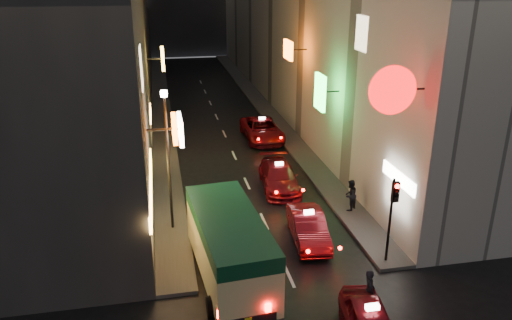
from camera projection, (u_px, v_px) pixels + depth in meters
sidewalk_left at (162, 109)px, 41.62m from camera, size 1.50×52.00×0.15m
sidewalk_right at (261, 104)px, 43.17m from camera, size 1.50×52.00×0.15m
minibus at (229, 241)px, 18.19m from camera, size 2.68×6.38×2.68m
taxi_second at (308, 225)px, 21.31m from camera, size 2.32×4.77×1.64m
taxi_third at (279, 175)px, 26.45m from camera, size 2.35×4.96×1.70m
taxi_far at (262, 128)px, 34.08m from camera, size 2.22×5.26×1.83m
pedestrian_crossing at (369, 288)px, 16.86m from camera, size 0.42×0.61×1.76m
pedestrian_sidewalk at (350, 193)px, 23.67m from camera, size 0.75×0.74×1.73m
traffic_light at (393, 204)px, 18.81m from camera, size 0.26×0.43×3.50m
lamp_post at (168, 152)px, 21.09m from camera, size 0.28×0.28×6.22m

